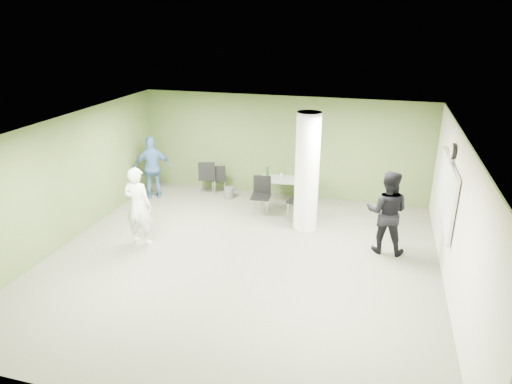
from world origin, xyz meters
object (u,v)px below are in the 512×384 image
(chair_back_left, at_px, (207,175))
(woman_white, at_px, (138,206))
(man_blue, at_px, (153,168))
(folding_table, at_px, (287,181))
(man_black, at_px, (387,212))

(chair_back_left, relative_size, woman_white, 0.55)
(woman_white, height_order, man_blue, woman_white)
(woman_white, relative_size, man_blue, 1.02)
(folding_table, relative_size, man_blue, 0.88)
(man_blue, bearing_deg, man_black, 140.41)
(chair_back_left, bearing_deg, man_blue, 8.03)
(folding_table, xyz_separation_m, chair_back_left, (-2.33, 0.09, -0.08))
(chair_back_left, xyz_separation_m, man_black, (4.89, -2.16, 0.33))
(folding_table, relative_size, chair_back_left, 1.56)
(folding_table, bearing_deg, man_black, -45.86)
(man_black, bearing_deg, woman_white, 16.41)
(folding_table, xyz_separation_m, man_black, (2.57, -2.08, 0.26))
(folding_table, distance_m, man_black, 3.31)
(woman_white, bearing_deg, man_blue, -66.64)
(woman_white, height_order, man_black, man_black)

